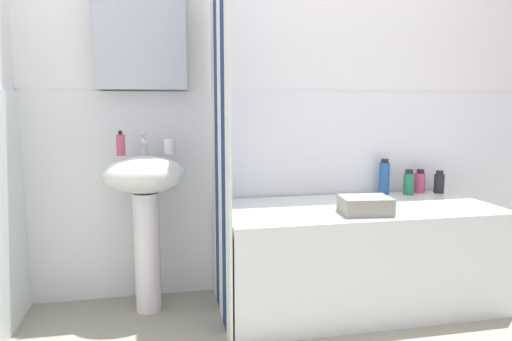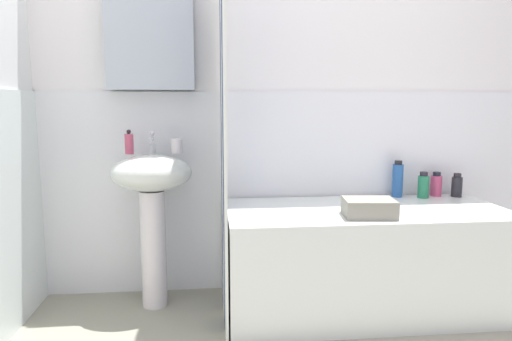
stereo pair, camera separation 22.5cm
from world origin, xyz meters
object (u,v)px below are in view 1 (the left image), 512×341
(soap_dispenser, at_px, (121,144))
(bathtub, at_px, (357,255))
(shampoo_bottle, at_px, (409,183))
(toothbrush_cup, at_px, (170,147))
(conditioner_bottle, at_px, (420,182))
(lotion_bottle, at_px, (384,177))
(body_wash_bottle, at_px, (439,183))
(towel_folded, at_px, (365,205))
(sink, at_px, (145,198))

(soap_dispenser, relative_size, bathtub, 0.09)
(soap_dispenser, height_order, shampoo_bottle, soap_dispenser)
(shampoo_bottle, bearing_deg, toothbrush_cup, -179.35)
(conditioner_bottle, xyz_separation_m, lotion_bottle, (-0.25, -0.00, 0.04))
(bathtub, distance_m, conditioner_bottle, 0.71)
(toothbrush_cup, bearing_deg, body_wash_bottle, 0.93)
(toothbrush_cup, height_order, towel_folded, toothbrush_cup)
(shampoo_bottle, bearing_deg, bathtub, -151.05)
(soap_dispenser, relative_size, body_wash_bottle, 0.93)
(toothbrush_cup, height_order, bathtub, toothbrush_cup)
(soap_dispenser, distance_m, bathtub, 1.44)
(sink, bearing_deg, body_wash_bottle, 3.18)
(soap_dispenser, bearing_deg, shampoo_bottle, 1.41)
(soap_dispenser, bearing_deg, bathtub, -8.87)
(bathtub, height_order, conditioner_bottle, conditioner_bottle)
(toothbrush_cup, relative_size, towel_folded, 0.33)
(sink, relative_size, towel_folded, 3.43)
(toothbrush_cup, relative_size, conditioner_bottle, 0.55)
(sink, distance_m, shampoo_bottle, 1.60)
(soap_dispenser, relative_size, conditioner_bottle, 0.90)
(lotion_bottle, bearing_deg, towel_folded, -126.31)
(conditioner_bottle, bearing_deg, bathtub, -151.86)
(conditioner_bottle, bearing_deg, shampoo_bottle, -155.29)
(sink, xyz_separation_m, shampoo_bottle, (1.60, 0.09, 0.01))
(soap_dispenser, xyz_separation_m, toothbrush_cup, (0.26, 0.03, -0.02))
(bathtub, bearing_deg, lotion_bottle, 44.40)
(lotion_bottle, relative_size, towel_folded, 0.89)
(body_wash_bottle, bearing_deg, bathtub, -158.96)
(soap_dispenser, distance_m, toothbrush_cup, 0.26)
(sink, xyz_separation_m, toothbrush_cup, (0.14, 0.07, 0.27))
(sink, xyz_separation_m, towel_folded, (1.11, -0.33, -0.02))
(soap_dispenser, xyz_separation_m, bathtub, (1.28, -0.20, -0.63))
(toothbrush_cup, bearing_deg, sink, -151.60)
(shampoo_bottle, bearing_deg, lotion_bottle, 161.94)
(bathtub, relative_size, shampoo_bottle, 9.59)
(soap_dispenser, height_order, bathtub, soap_dispenser)
(sink, xyz_separation_m, soap_dispenser, (-0.12, 0.05, 0.29))
(toothbrush_cup, distance_m, lotion_bottle, 1.34)
(shampoo_bottle, relative_size, lotion_bottle, 0.71)
(soap_dispenser, bearing_deg, lotion_bottle, 3.23)
(body_wash_bottle, bearing_deg, shampoo_bottle, -177.22)
(lotion_bottle, height_order, towel_folded, lotion_bottle)
(shampoo_bottle, bearing_deg, conditioner_bottle, 24.71)
(sink, bearing_deg, conditioner_bottle, 4.68)
(conditioner_bottle, relative_size, lotion_bottle, 0.67)
(sink, height_order, shampoo_bottle, sink)
(bathtub, xyz_separation_m, conditioner_bottle, (0.54, 0.29, 0.35))
(towel_folded, bearing_deg, lotion_bottle, 53.69)
(conditioner_bottle, bearing_deg, lotion_bottle, -179.39)
(body_wash_bottle, height_order, towel_folded, body_wash_bottle)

